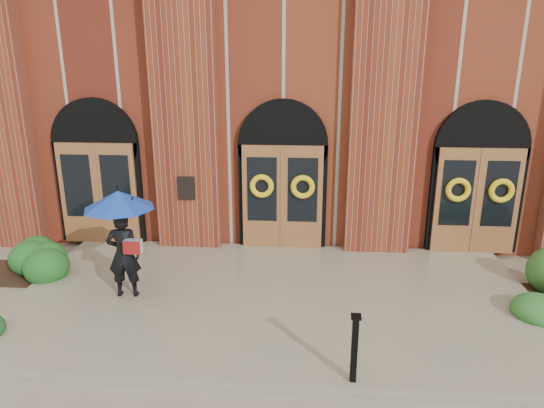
{
  "coord_description": "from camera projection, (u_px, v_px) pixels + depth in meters",
  "views": [
    {
      "loc": [
        0.58,
        -8.34,
        4.61
      ],
      "look_at": [
        -0.12,
        1.0,
        1.75
      ],
      "focal_mm": 32.0,
      "sensor_mm": 36.0,
      "label": 1
    }
  ],
  "objects": [
    {
      "name": "metal_post",
      "position": [
        354.0,
        347.0,
        6.8
      ],
      "size": [
        0.15,
        0.15,
        1.05
      ],
      "rotation": [
        0.0,
        0.0,
        -0.03
      ],
      "color": "black",
      "rests_on": "landing"
    },
    {
      "name": "ground",
      "position": [
        274.0,
        306.0,
        9.34
      ],
      "size": [
        90.0,
        90.0,
        0.0
      ],
      "primitive_type": "plane",
      "color": "gray",
      "rests_on": "ground"
    },
    {
      "name": "man_with_umbrella",
      "position": [
        121.0,
        224.0,
        9.03
      ],
      "size": [
        1.48,
        1.48,
        2.11
      ],
      "rotation": [
        0.0,
        0.0,
        3.27
      ],
      "color": "black",
      "rests_on": "landing"
    },
    {
      "name": "landing",
      "position": [
        275.0,
        299.0,
        9.46
      ],
      "size": [
        10.0,
        5.3,
        0.15
      ],
      "primitive_type": "cube",
      "color": "gray",
      "rests_on": "ground"
    },
    {
      "name": "hedge_wall_left",
      "position": [
        40.0,
        260.0,
        10.57
      ],
      "size": [
        2.78,
        1.11,
        0.71
      ],
      "primitive_type": "ellipsoid",
      "color": "#1B4F1A",
      "rests_on": "ground"
    },
    {
      "name": "church_building",
      "position": [
        292.0,
        90.0,
        16.7
      ],
      "size": [
        16.2,
        12.53,
        7.0
      ],
      "color": "maroon",
      "rests_on": "ground"
    }
  ]
}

